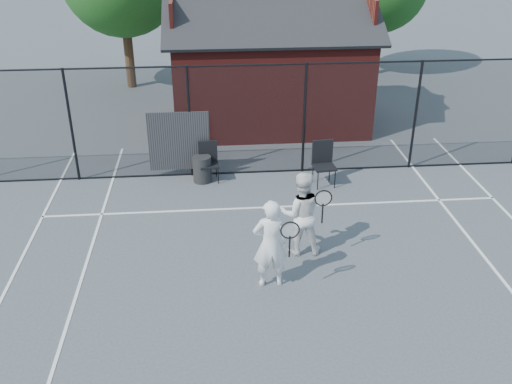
{
  "coord_description": "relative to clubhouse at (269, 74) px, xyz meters",
  "views": [
    {
      "loc": [
        -1.49,
        -9.03,
        6.61
      ],
      "look_at": [
        -0.56,
        1.7,
        1.1
      ],
      "focal_mm": 40.0,
      "sensor_mm": 36.0,
      "label": 1
    }
  ],
  "objects": [
    {
      "name": "ground",
      "position": [
        -0.5,
        -9.0,
        -1.61
      ],
      "size": [
        80.0,
        80.0,
        0.0
      ],
      "primitive_type": "plane",
      "color": "#454A4F",
      "rests_on": "ground"
    },
    {
      "name": "court_lines",
      "position": [
        -0.5,
        -10.32,
        -1.6
      ],
      "size": [
        11.02,
        18.0,
        0.01
      ],
      "color": "white",
      "rests_on": "ground"
    },
    {
      "name": "chair_left",
      "position": [
        -2.04,
        -4.4,
        -1.09
      ],
      "size": [
        0.54,
        0.56,
        1.03
      ],
      "primitive_type": "cube",
      "rotation": [
        0.0,
        0.0,
        0.1
      ],
      "color": "black",
      "rests_on": "ground"
    },
    {
      "name": "player_back",
      "position": [
        -0.19,
        -7.97,
        -0.69
      ],
      "size": [
        1.0,
        0.75,
        1.83
      ],
      "color": "white",
      "rests_on": "ground"
    },
    {
      "name": "clubhouse",
      "position": [
        0.0,
        0.0,
        0.0
      ],
      "size": [
        6.5,
        4.36,
        4.19
      ],
      "color": "maroon",
      "rests_on": "ground"
    },
    {
      "name": "player_front",
      "position": [
        -0.94,
        -9.08,
        -0.69
      ],
      "size": [
        0.82,
        0.61,
        1.83
      ],
      "color": "white",
      "rests_on": "ground"
    },
    {
      "name": "fence",
      "position": [
        -0.8,
        -4.0,
        -0.16
      ],
      "size": [
        22.04,
        3.0,
        3.0
      ],
      "color": "black",
      "rests_on": "ground"
    },
    {
      "name": "chair_right",
      "position": [
        0.91,
        -4.9,
        -1.04
      ],
      "size": [
        0.61,
        0.63,
        1.14
      ],
      "primitive_type": "cube",
      "rotation": [
        0.0,
        0.0,
        0.11
      ],
      "color": "black",
      "rests_on": "ground"
    },
    {
      "name": "waste_bin",
      "position": [
        -2.22,
        -4.4,
        -1.26
      ],
      "size": [
        0.52,
        0.52,
        0.7
      ],
      "primitive_type": "cylinder",
      "rotation": [
        0.0,
        0.0,
        -0.07
      ],
      "color": "#262626",
      "rests_on": "ground"
    }
  ]
}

